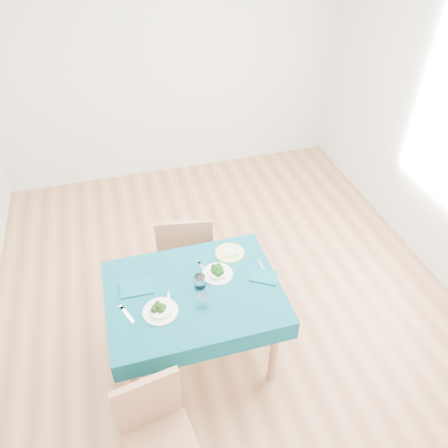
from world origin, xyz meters
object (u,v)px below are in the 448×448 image
object	(u,v)px
chair_far	(184,231)
bowl_far	(217,271)
chair_near	(161,441)
bowl_near	(160,308)
side_plate	(230,253)
table	(196,325)

from	to	relation	value
chair_far	bowl_far	size ratio (longest dim) A/B	5.25
chair_near	chair_far	world-z (taller)	chair_far
chair_far	bowl_far	world-z (taller)	chair_far
bowl_near	bowl_far	size ratio (longest dim) A/B	1.06
side_plate	bowl_far	bearing A→B (deg)	-127.82
table	bowl_near	size ratio (longest dim) A/B	5.08
chair_near	bowl_far	size ratio (longest dim) A/B	4.48
side_plate	bowl_near	bearing A→B (deg)	-145.24
table	side_plate	bearing A→B (deg)	39.96
bowl_near	side_plate	bearing A→B (deg)	34.76
table	side_plate	world-z (taller)	side_plate
bowl_near	side_plate	size ratio (longest dim) A/B	1.06
table	bowl_far	bearing A→B (deg)	26.96
chair_near	side_plate	bearing A→B (deg)	47.39
chair_near	bowl_far	bearing A→B (deg)	48.34
chair_near	chair_far	size ratio (longest dim) A/B	0.85
table	bowl_near	world-z (taller)	bowl_near
chair_far	bowl_near	size ratio (longest dim) A/B	4.95
chair_far	bowl_near	distance (m)	1.05
bowl_near	chair_near	bearing A→B (deg)	-101.38
table	bowl_near	distance (m)	0.50
chair_far	chair_near	bearing A→B (deg)	83.49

